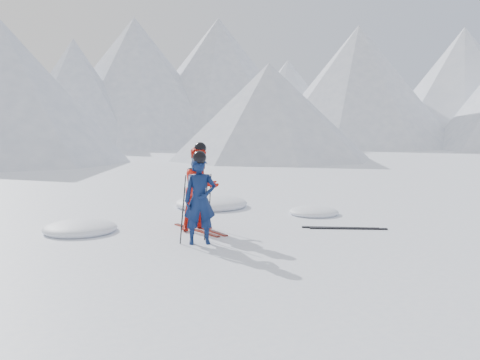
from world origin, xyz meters
TOP-DOWN VIEW (x-y plane):
  - ground at (0.00, 0.00)m, footprint 160.00×160.00m
  - mountain_range at (5.71, 35.31)m, footprint 106.15×62.94m
  - skier_blue at (-3.14, -0.24)m, footprint 0.72×0.59m
  - skier_red at (-2.57, 0.89)m, footprint 0.94×0.76m
  - pole_blue_left at (-3.44, -0.09)m, footprint 0.11×0.08m
  - pole_blue_right at (-2.89, 0.01)m, footprint 0.11×0.07m
  - pole_red_left at (-2.87, 1.14)m, footprint 0.12×0.10m
  - pole_red_right at (-2.27, 1.04)m, footprint 0.12×0.09m
  - ski_worn_left at (-2.69, 0.89)m, footprint 0.30×1.70m
  - ski_worn_right at (-2.45, 0.89)m, footprint 0.18×1.70m
  - ski_loose_a at (0.19, -0.52)m, footprint 1.42×1.08m
  - ski_loose_b at (0.29, -0.67)m, footprint 1.45×1.03m
  - snow_lumps at (-1.71, 2.86)m, footprint 7.13×4.09m

SIDE VIEW (x-z plane):
  - ground at x=0.00m, z-range 0.00..0.00m
  - snow_lumps at x=-1.71m, z-range -0.22..0.22m
  - ski_worn_left at x=-2.69m, z-range 0.00..0.03m
  - ski_worn_right at x=-2.45m, z-range 0.00..0.03m
  - ski_loose_a at x=0.19m, z-range 0.00..0.03m
  - ski_loose_b at x=0.29m, z-range 0.00..0.03m
  - pole_blue_left at x=-3.44m, z-range 0.00..1.13m
  - pole_blue_right at x=-2.89m, z-range 0.00..1.13m
  - pole_red_left at x=-2.87m, z-range 0.00..1.21m
  - pole_red_right at x=-2.27m, z-range 0.00..1.21m
  - skier_blue at x=-3.14m, z-range 0.00..1.69m
  - skier_red at x=-2.57m, z-range 0.00..1.82m
  - mountain_range at x=5.71m, z-range -1.04..14.49m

